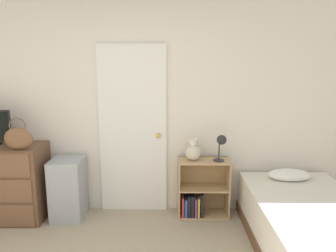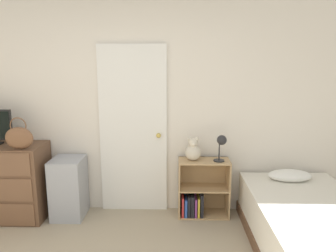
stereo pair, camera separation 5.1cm
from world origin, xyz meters
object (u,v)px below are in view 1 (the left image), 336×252
at_px(teddy_bear, 193,150).
at_px(bed, 312,228).
at_px(desk_lamp, 221,142).
at_px(bookshelf, 199,193).
at_px(storage_bin, 68,188).
at_px(handbag, 18,138).

relative_size(teddy_bear, bed, 0.15).
bearing_deg(teddy_bear, desk_lamp, -7.83).
bearing_deg(teddy_bear, bookshelf, 4.48).
bearing_deg(bed, bookshelf, 142.01).
bearing_deg(bookshelf, teddy_bear, -175.52).
height_order(storage_bin, bookshelf, storage_bin).
xyz_separation_m(teddy_bear, bed, (1.09, -0.78, -0.55)).
bearing_deg(bed, desk_lamp, 136.45).
height_order(handbag, bookshelf, handbag).
distance_m(handbag, storage_bin, 0.81).
bearing_deg(handbag, teddy_bear, 8.03).
relative_size(bookshelf, bed, 0.36).
bearing_deg(storage_bin, handbag, -154.45).
bearing_deg(desk_lamp, bookshelf, 167.78).
height_order(bookshelf, bed, bookshelf).
xyz_separation_m(storage_bin, bookshelf, (1.54, 0.07, -0.09)).
distance_m(handbag, teddy_bear, 1.91).
xyz_separation_m(storage_bin, desk_lamp, (1.77, 0.02, 0.55)).
xyz_separation_m(handbag, bookshelf, (1.97, 0.27, -0.74)).
distance_m(storage_bin, teddy_bear, 1.52).
bearing_deg(storage_bin, bookshelf, 2.46).
relative_size(handbag, bookshelf, 0.51).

